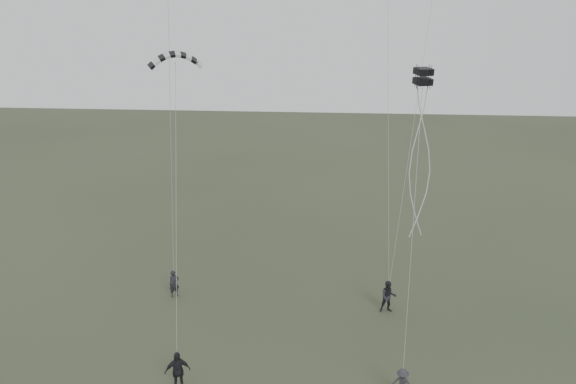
# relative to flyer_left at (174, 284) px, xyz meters

# --- Properties ---
(ground) EXTENTS (140.00, 140.00, 0.00)m
(ground) POSITION_rel_flyer_left_xyz_m (5.67, -6.71, -0.83)
(ground) COLOR #323E28
(ground) RESTS_ON ground
(flyer_left) EXTENTS (0.72, 0.67, 1.66)m
(flyer_left) POSITION_rel_flyer_left_xyz_m (0.00, 0.00, 0.00)
(flyer_left) COLOR black
(flyer_left) RESTS_ON ground
(flyer_right) EXTENTS (0.98, 0.81, 1.87)m
(flyer_right) POSITION_rel_flyer_left_xyz_m (12.57, -0.69, 0.10)
(flyer_right) COLOR black
(flyer_right) RESTS_ON ground
(flyer_center) EXTENTS (1.24, 0.86, 1.96)m
(flyer_center) POSITION_rel_flyer_left_xyz_m (2.60, -8.51, 0.15)
(flyer_center) COLOR black
(flyer_center) RESTS_ON ground
(flyer_far) EXTENTS (1.11, 0.89, 1.50)m
(flyer_far) POSITION_rel_flyer_left_xyz_m (12.58, -8.23, -0.08)
(flyer_far) COLOR #2C2D32
(flyer_far) RESTS_ON ground
(kite_striped) EXTENTS (2.85, 1.81, 1.22)m
(kite_striped) POSITION_rel_flyer_left_xyz_m (1.08, -0.61, 13.38)
(kite_striped) COLOR black
(kite_striped) RESTS_ON flyer_center
(kite_box) EXTENTS (0.92, 0.96, 0.79)m
(kite_box) POSITION_rel_flyer_left_xyz_m (13.23, -3.23, 12.68)
(kite_box) COLOR black
(kite_box) RESTS_ON flyer_far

